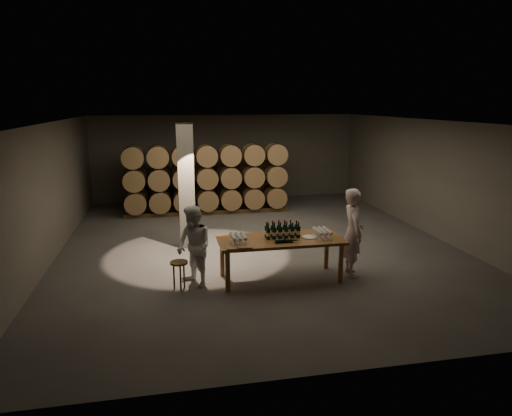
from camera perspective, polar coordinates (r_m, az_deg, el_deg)
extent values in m
plane|color=#4B4846|center=(12.13, 0.13, -4.52)|extent=(12.00, 12.00, 0.00)
plane|color=#605E59|center=(11.57, 0.13, 10.76)|extent=(12.00, 12.00, 0.00)
plane|color=#625E54|center=(17.61, -3.75, 6.34)|extent=(10.00, 0.00, 10.00)
plane|color=#625E54|center=(6.16, 11.29, -6.89)|extent=(10.00, 0.00, 10.00)
plane|color=#625E54|center=(11.84, -24.34, 1.84)|extent=(0.00, 12.00, 12.00)
plane|color=#625E54|center=(13.63, 21.25, 3.47)|extent=(0.00, 12.00, 12.00)
cube|color=slate|center=(11.73, -8.73, 2.77)|extent=(0.40, 0.40, 3.20)
cylinder|color=brown|center=(9.08, -3.56, -7.94)|extent=(0.10, 0.10, 0.84)
cylinder|color=brown|center=(9.66, 10.55, -6.83)|extent=(0.10, 0.10, 0.84)
cylinder|color=brown|center=(9.88, -4.24, -6.17)|extent=(0.10, 0.10, 0.84)
cylinder|color=brown|center=(10.41, 8.81, -5.27)|extent=(0.10, 0.10, 0.84)
cube|color=brown|center=(9.55, 3.10, -4.01)|extent=(2.60, 1.10, 0.06)
cube|color=brown|center=(16.68, -6.44, 0.54)|extent=(5.48, 0.10, 0.12)
cube|color=brown|center=(17.27, -6.61, 0.96)|extent=(5.48, 0.10, 0.12)
cylinder|color=#9D7547|center=(16.87, -14.51, 1.76)|extent=(0.70, 0.95, 0.70)
cylinder|color=black|center=(16.62, -14.55, 1.59)|extent=(0.73, 0.04, 0.73)
cylinder|color=black|center=(17.13, -14.47, 1.93)|extent=(0.73, 0.04, 0.73)
cylinder|color=#9D7547|center=(16.84, -11.86, 1.88)|extent=(0.70, 0.95, 0.70)
cylinder|color=black|center=(16.59, -11.87, 1.71)|extent=(0.73, 0.04, 0.73)
cylinder|color=black|center=(17.10, -11.86, 2.05)|extent=(0.73, 0.04, 0.73)
cylinder|color=#9D7547|center=(16.85, -9.21, 2.00)|extent=(0.70, 0.95, 0.70)
cylinder|color=black|center=(16.60, -9.17, 1.83)|extent=(0.73, 0.04, 0.73)
cylinder|color=black|center=(17.11, -9.24, 2.17)|extent=(0.73, 0.04, 0.73)
cylinder|color=#9D7547|center=(16.89, -6.57, 2.11)|extent=(0.70, 0.95, 0.70)
cylinder|color=black|center=(16.64, -6.49, 1.94)|extent=(0.73, 0.04, 0.73)
cylinder|color=black|center=(17.15, -6.64, 2.28)|extent=(0.73, 0.04, 0.73)
cylinder|color=#9D7547|center=(16.97, -3.94, 2.22)|extent=(0.70, 0.95, 0.70)
cylinder|color=black|center=(16.72, -3.82, 2.05)|extent=(0.73, 0.04, 0.73)
cylinder|color=black|center=(17.23, -4.05, 2.38)|extent=(0.73, 0.04, 0.73)
cylinder|color=#9D7547|center=(17.09, -1.34, 2.32)|extent=(0.70, 0.95, 0.70)
cylinder|color=black|center=(16.84, -1.19, 2.16)|extent=(0.73, 0.04, 0.73)
cylinder|color=black|center=(17.34, -1.49, 2.48)|extent=(0.73, 0.04, 0.73)
cylinder|color=#9D7547|center=(17.24, 1.21, 2.42)|extent=(0.70, 0.95, 0.70)
cylinder|color=black|center=(16.99, 1.40, 2.26)|extent=(0.73, 0.04, 0.73)
cylinder|color=black|center=(17.49, 1.03, 2.57)|extent=(0.73, 0.04, 0.73)
cylinder|color=#9D7547|center=(16.75, -14.65, 4.24)|extent=(0.70, 0.95, 0.70)
cylinder|color=black|center=(16.49, -14.70, 4.11)|extent=(0.73, 0.04, 0.73)
cylinder|color=black|center=(17.00, -14.61, 4.38)|extent=(0.73, 0.04, 0.73)
cylinder|color=#9D7547|center=(16.72, -11.98, 4.37)|extent=(0.70, 0.95, 0.70)
cylinder|color=black|center=(16.46, -11.99, 4.24)|extent=(0.73, 0.04, 0.73)
cylinder|color=black|center=(16.98, -11.97, 4.50)|extent=(0.73, 0.04, 0.73)
cylinder|color=#9D7547|center=(16.73, -9.30, 4.49)|extent=(0.70, 0.95, 0.70)
cylinder|color=black|center=(16.47, -9.27, 4.35)|extent=(0.73, 0.04, 0.73)
cylinder|color=black|center=(16.98, -9.34, 4.62)|extent=(0.73, 0.04, 0.73)
cylinder|color=#9D7547|center=(16.77, -6.63, 4.59)|extent=(0.70, 0.95, 0.70)
cylinder|color=black|center=(16.51, -6.56, 4.46)|extent=(0.73, 0.04, 0.73)
cylinder|color=black|center=(17.02, -6.70, 4.72)|extent=(0.73, 0.04, 0.73)
cylinder|color=#9D7547|center=(16.85, -3.98, 4.69)|extent=(0.70, 0.95, 0.70)
cylinder|color=black|center=(16.59, -3.86, 4.56)|extent=(0.73, 0.04, 0.73)
cylinder|color=black|center=(17.10, -4.09, 4.82)|extent=(0.73, 0.04, 0.73)
cylinder|color=#9D7547|center=(16.96, -1.36, 4.78)|extent=(0.70, 0.95, 0.70)
cylinder|color=black|center=(16.71, -1.20, 4.65)|extent=(0.73, 0.04, 0.73)
cylinder|color=black|center=(17.22, -1.51, 4.90)|extent=(0.73, 0.04, 0.73)
cylinder|color=#9D7547|center=(17.11, 1.23, 4.85)|extent=(0.70, 0.95, 0.70)
cylinder|color=black|center=(16.86, 1.42, 4.73)|extent=(0.73, 0.04, 0.73)
cylinder|color=black|center=(17.36, 1.04, 4.97)|extent=(0.73, 0.04, 0.73)
cube|color=brown|center=(15.33, -5.99, -0.59)|extent=(5.48, 0.10, 0.12)
cube|color=brown|center=(15.91, -6.19, -0.08)|extent=(5.48, 0.10, 0.12)
cylinder|color=#9D7547|center=(15.50, -14.77, 0.76)|extent=(0.70, 0.95, 0.70)
cylinder|color=black|center=(15.25, -14.82, 0.55)|extent=(0.73, 0.04, 0.73)
cylinder|color=black|center=(15.76, -14.72, 0.96)|extent=(0.73, 0.04, 0.73)
cylinder|color=#9D7547|center=(15.47, -11.89, 0.89)|extent=(0.70, 0.95, 0.70)
cylinder|color=black|center=(15.22, -11.89, 0.69)|extent=(0.73, 0.04, 0.73)
cylinder|color=black|center=(15.73, -11.88, 1.09)|extent=(0.73, 0.04, 0.73)
cylinder|color=#9D7547|center=(15.48, -9.00, 1.02)|extent=(0.70, 0.95, 0.70)
cylinder|color=black|center=(15.23, -8.96, 0.82)|extent=(0.73, 0.04, 0.73)
cylinder|color=black|center=(15.73, -9.04, 1.21)|extent=(0.73, 0.04, 0.73)
cylinder|color=#9D7547|center=(15.53, -6.13, 1.14)|extent=(0.70, 0.95, 0.70)
cylinder|color=black|center=(15.27, -6.04, 0.94)|extent=(0.73, 0.04, 0.73)
cylinder|color=black|center=(15.78, -6.21, 1.34)|extent=(0.73, 0.04, 0.73)
cylinder|color=#9D7547|center=(15.61, -3.28, 1.26)|extent=(0.70, 0.95, 0.70)
cylinder|color=black|center=(15.36, -3.14, 1.07)|extent=(0.73, 0.04, 0.73)
cylinder|color=black|center=(15.86, -3.41, 1.45)|extent=(0.73, 0.04, 0.73)
cylinder|color=#9D7547|center=(15.74, -0.46, 1.38)|extent=(0.70, 0.95, 0.70)
cylinder|color=black|center=(15.49, -0.28, 1.19)|extent=(0.73, 0.04, 0.73)
cylinder|color=black|center=(15.99, -0.64, 1.57)|extent=(0.73, 0.04, 0.73)
cylinder|color=#9D7547|center=(15.90, 2.30, 1.49)|extent=(0.70, 0.95, 0.70)
cylinder|color=black|center=(15.65, 2.52, 1.30)|extent=(0.73, 0.04, 0.73)
cylinder|color=black|center=(16.15, 2.09, 1.68)|extent=(0.73, 0.04, 0.73)
cylinder|color=#9D7547|center=(15.37, -14.93, 3.45)|extent=(0.70, 0.95, 0.70)
cylinder|color=black|center=(15.11, -14.99, 3.29)|extent=(0.73, 0.04, 0.73)
cylinder|color=black|center=(15.62, -14.87, 3.61)|extent=(0.73, 0.04, 0.73)
cylinder|color=#9D7547|center=(15.33, -12.02, 3.59)|extent=(0.70, 0.95, 0.70)
cylinder|color=black|center=(15.08, -12.03, 3.43)|extent=(0.73, 0.04, 0.73)
cylinder|color=black|center=(15.59, -12.01, 3.75)|extent=(0.73, 0.04, 0.73)
cylinder|color=#9D7547|center=(15.34, -9.10, 3.72)|extent=(0.70, 0.95, 0.70)
cylinder|color=black|center=(15.09, -9.06, 3.56)|extent=(0.73, 0.04, 0.73)
cylinder|color=black|center=(15.60, -9.14, 3.87)|extent=(0.73, 0.04, 0.73)
cylinder|color=#9D7547|center=(15.39, -6.19, 3.84)|extent=(0.70, 0.95, 0.70)
cylinder|color=black|center=(15.13, -6.10, 3.68)|extent=(0.73, 0.04, 0.73)
cylinder|color=black|center=(15.65, -6.28, 3.99)|extent=(0.73, 0.04, 0.73)
cylinder|color=#9D7547|center=(15.48, -3.31, 3.95)|extent=(0.70, 0.95, 0.70)
cylinder|color=black|center=(15.22, -3.17, 3.79)|extent=(0.73, 0.04, 0.73)
cylinder|color=black|center=(15.73, -3.44, 4.09)|extent=(0.73, 0.04, 0.73)
cylinder|color=#9D7547|center=(15.60, -0.47, 4.04)|extent=(0.70, 0.95, 0.70)
cylinder|color=black|center=(15.35, -0.28, 3.89)|extent=(0.73, 0.04, 0.73)
cylinder|color=black|center=(15.85, -0.64, 4.19)|extent=(0.73, 0.04, 0.73)
cylinder|color=#9D7547|center=(15.76, 2.33, 4.13)|extent=(0.70, 0.95, 0.70)
cylinder|color=black|center=(15.52, 2.55, 3.98)|extent=(0.73, 0.04, 0.73)
cylinder|color=black|center=(16.01, 2.11, 4.27)|extent=(0.73, 0.04, 0.73)
cylinder|color=#9D7547|center=(15.26, -15.09, 6.19)|extent=(0.70, 0.95, 0.70)
cylinder|color=black|center=(15.01, -15.15, 6.08)|extent=(0.73, 0.04, 0.73)
cylinder|color=black|center=(15.52, -15.04, 6.30)|extent=(0.73, 0.04, 0.73)
cylinder|color=#9D7547|center=(15.23, -12.15, 6.34)|extent=(0.70, 0.95, 0.70)
cylinder|color=black|center=(14.97, -12.16, 6.22)|extent=(0.73, 0.04, 0.73)
cylinder|color=black|center=(15.49, -12.14, 6.45)|extent=(0.73, 0.04, 0.73)
cylinder|color=#9D7547|center=(15.24, -9.20, 6.46)|extent=(0.70, 0.95, 0.70)
cylinder|color=black|center=(14.98, -9.16, 6.35)|extent=(0.73, 0.04, 0.73)
cylinder|color=black|center=(15.50, -9.24, 6.57)|extent=(0.73, 0.04, 0.73)
cylinder|color=#9D7547|center=(15.29, -6.26, 6.58)|extent=(0.70, 0.95, 0.70)
cylinder|color=black|center=(15.03, -6.17, 6.47)|extent=(0.73, 0.04, 0.73)
cylinder|color=black|center=(15.55, -6.35, 6.68)|extent=(0.73, 0.04, 0.73)
cylinder|color=#9D7547|center=(15.38, -3.35, 6.67)|extent=(0.70, 0.95, 0.70)
cylinder|color=black|center=(15.12, -3.21, 6.56)|extent=(0.73, 0.04, 0.73)
cylinder|color=black|center=(15.63, -3.48, 6.77)|extent=(0.73, 0.04, 0.73)
cylinder|color=#9D7547|center=(15.50, -0.47, 6.74)|extent=(0.70, 0.95, 0.70)
cylinder|color=black|center=(15.25, -0.29, 6.64)|extent=(0.73, 0.04, 0.73)
cylinder|color=black|center=(15.76, -0.65, 6.85)|extent=(0.73, 0.04, 0.73)
cylinder|color=#9D7547|center=(15.67, 2.35, 6.80)|extent=(0.70, 0.95, 0.70)
cylinder|color=black|center=(15.41, 2.58, 6.69)|extent=(0.73, 0.04, 0.73)
cylinder|color=black|center=(15.92, 2.13, 6.90)|extent=(0.73, 0.04, 0.73)
cylinder|color=black|center=(9.44, 1.53, -3.23)|extent=(0.09, 0.09, 0.24)
cylinder|color=silver|center=(9.45, 1.53, -3.30)|extent=(0.09, 0.09, 0.08)
cylinder|color=black|center=(9.40, 1.54, -2.24)|extent=(0.03, 0.03, 0.10)
cylinder|color=gold|center=(9.38, 1.54, -1.92)|extent=(0.04, 0.04, 0.03)
cylinder|color=black|center=(9.58, 1.34, -2.98)|extent=(0.09, 0.09, 0.24)
cylinder|color=silver|center=(9.59, 1.34, -3.05)|extent=(0.09, 0.09, 0.08)
cylinder|color=black|center=(9.54, 1.34, -2.00)|extent=(0.03, 0.03, 0.10)
cylinder|color=maroon|center=(9.52, 1.34, -1.68)|extent=(0.04, 0.04, 0.03)
cylinder|color=black|center=(9.47, 2.30, -3.19)|extent=(0.09, 0.09, 0.24)
cylinder|color=silver|center=(9.48, 2.30, -3.25)|extent=(0.09, 0.09, 0.08)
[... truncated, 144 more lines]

